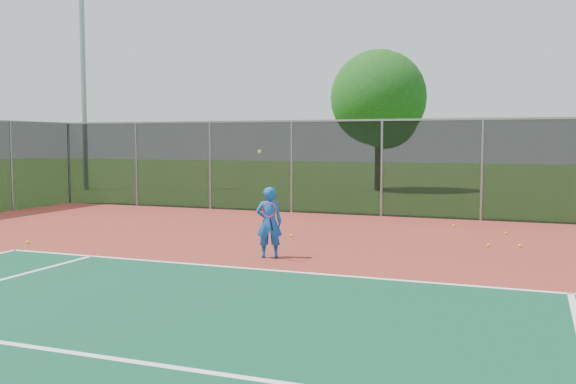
# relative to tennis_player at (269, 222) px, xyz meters

# --- Properties ---
(ground) EXTENTS (120.00, 120.00, 0.00)m
(ground) POSITION_rel_tennis_player_xyz_m (3.55, -4.20, -0.75)
(ground) COLOR #345C1A
(ground) RESTS_ON ground
(court_apron) EXTENTS (30.00, 20.00, 0.02)m
(court_apron) POSITION_rel_tennis_player_xyz_m (3.55, -2.20, -0.74)
(court_apron) COLOR maroon
(court_apron) RESTS_ON ground
(fence_back) EXTENTS (30.00, 0.06, 3.03)m
(fence_back) POSITION_rel_tennis_player_xyz_m (3.55, 7.80, 0.82)
(fence_back) COLOR black
(fence_back) RESTS_ON court_apron
(tennis_player) EXTENTS (0.62, 0.68, 2.18)m
(tennis_player) POSITION_rel_tennis_player_xyz_m (0.00, 0.00, 0.00)
(tennis_player) COLOR blue
(tennis_player) RESTS_ON court_apron
(practice_ball_0) EXTENTS (0.07, 0.07, 0.07)m
(practice_ball_0) POSITION_rel_tennis_player_xyz_m (2.97, 6.05, -0.69)
(practice_ball_0) COLOR yellow
(practice_ball_0) RESTS_ON court_apron
(practice_ball_1) EXTENTS (0.07, 0.07, 0.07)m
(practice_ball_1) POSITION_rel_tennis_player_xyz_m (4.74, 3.17, -0.69)
(practice_ball_1) COLOR yellow
(practice_ball_1) RESTS_ON court_apron
(practice_ball_2) EXTENTS (0.07, 0.07, 0.07)m
(practice_ball_2) POSITION_rel_tennis_player_xyz_m (4.07, 2.95, -0.69)
(practice_ball_2) COLOR yellow
(practice_ball_2) RESTS_ON court_apron
(practice_ball_3) EXTENTS (0.07, 0.07, 0.07)m
(practice_ball_3) POSITION_rel_tennis_player_xyz_m (-5.85, -0.38, -0.69)
(practice_ball_3) COLOR yellow
(practice_ball_3) RESTS_ON court_apron
(practice_ball_4) EXTENTS (0.07, 0.07, 0.07)m
(practice_ball_4) POSITION_rel_tennis_player_xyz_m (-0.55, 2.76, -0.69)
(practice_ball_4) COLOR yellow
(practice_ball_4) RESTS_ON court_apron
(practice_ball_6) EXTENTS (0.07, 0.07, 0.07)m
(practice_ball_6) POSITION_rel_tennis_player_xyz_m (4.37, 5.09, -0.69)
(practice_ball_6) COLOR yellow
(practice_ball_6) RESTS_ON court_apron
(floodlight_nw) EXTENTS (0.90, 0.40, 12.75)m
(floodlight_nw) POSITION_rel_tennis_player_xyz_m (-15.23, 13.54, 6.41)
(floodlight_nw) COLOR gray
(floodlight_nw) RESTS_ON ground
(tree_back_left) EXTENTS (4.52, 4.52, 6.64)m
(tree_back_left) POSITION_rel_tennis_player_xyz_m (-1.83, 18.02, 3.42)
(tree_back_left) COLOR #342212
(tree_back_left) RESTS_ON ground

